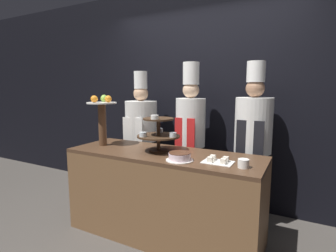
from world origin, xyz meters
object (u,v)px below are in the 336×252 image
(cup_white, at_px, (243,163))
(chef_center_left, at_px, (190,132))
(fruit_pedestal, at_px, (102,114))
(tiered_stand, at_px, (158,132))
(chef_left, at_px, (141,133))
(chef_center_right, at_px, (253,138))
(cake_round, at_px, (180,157))
(cake_square_tray, at_px, (218,161))

(cup_white, bearing_deg, chef_center_left, 135.47)
(fruit_pedestal, bearing_deg, tiered_stand, 3.08)
(chef_left, distance_m, chef_center_right, 1.41)
(tiered_stand, relative_size, cake_round, 1.76)
(fruit_pedestal, relative_size, cup_white, 6.28)
(cake_round, relative_size, cup_white, 2.74)
(fruit_pedestal, distance_m, cake_square_tray, 1.36)
(tiered_stand, height_order, cake_round, tiered_stand)
(cake_round, relative_size, cake_square_tray, 0.94)
(cake_round, xyz_separation_m, chef_left, (-0.94, 0.82, 0.01))
(cake_round, bearing_deg, cup_white, 4.95)
(chef_center_left, bearing_deg, chef_left, -180.00)
(cup_white, distance_m, chef_left, 1.67)
(chef_left, bearing_deg, cake_square_tray, -29.92)
(chef_center_left, bearing_deg, tiered_stand, -97.21)
(tiered_stand, bearing_deg, cup_white, -9.82)
(chef_left, bearing_deg, chef_center_right, -0.00)
(cup_white, xyz_separation_m, cake_square_tray, (-0.22, 0.05, -0.02))
(cake_round, xyz_separation_m, chef_center_right, (0.47, 0.82, 0.06))
(tiered_stand, bearing_deg, cake_round, -30.99)
(chef_center_right, bearing_deg, cup_white, -84.99)
(cup_white, xyz_separation_m, chef_left, (-1.48, 0.77, 0.01))
(fruit_pedestal, xyz_separation_m, cake_round, (1.01, -0.16, -0.31))
(cup_white, bearing_deg, cake_square_tray, 167.71)
(fruit_pedestal, relative_size, chef_center_left, 0.31)
(fruit_pedestal, distance_m, cake_round, 1.07)
(tiered_stand, relative_size, cake_square_tray, 1.66)
(cup_white, xyz_separation_m, chef_center_right, (-0.07, 0.77, 0.06))
(cake_round, xyz_separation_m, cup_white, (0.54, 0.05, 0.00))
(tiered_stand, distance_m, cup_white, 0.89)
(tiered_stand, distance_m, chef_center_right, 1.02)
(tiered_stand, height_order, cup_white, tiered_stand)
(tiered_stand, bearing_deg, cake_square_tray, -8.96)
(fruit_pedestal, height_order, chef_center_right, chef_center_right)
(fruit_pedestal, height_order, chef_left, chef_left)
(tiered_stand, height_order, cake_square_tray, tiered_stand)
(tiered_stand, height_order, chef_center_left, chef_center_left)
(cake_square_tray, xyz_separation_m, chef_left, (-1.26, 0.72, 0.03))
(chef_center_right, bearing_deg, cake_round, -119.85)
(tiered_stand, bearing_deg, fruit_pedestal, -176.92)
(tiered_stand, distance_m, cake_round, 0.41)
(chef_left, height_order, chef_center_right, chef_center_right)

